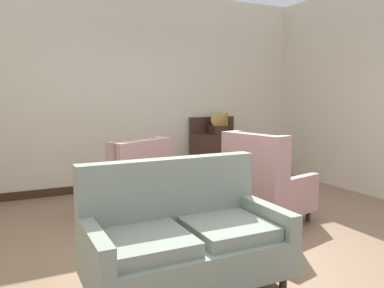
% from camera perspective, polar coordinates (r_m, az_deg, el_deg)
% --- Properties ---
extents(ground, '(8.60, 8.60, 0.00)m').
position_cam_1_polar(ground, '(3.99, 4.43, -15.07)').
color(ground, '#896B51').
extents(wall_back, '(6.30, 0.08, 3.15)m').
position_cam_1_polar(wall_back, '(6.36, -8.91, 7.73)').
color(wall_back, beige).
rests_on(wall_back, ground).
extents(wall_right, '(0.08, 4.06, 3.15)m').
position_cam_1_polar(wall_right, '(6.39, 24.94, 7.14)').
color(wall_right, beige).
rests_on(wall_right, ground).
extents(baseboard_back, '(6.14, 0.03, 0.12)m').
position_cam_1_polar(baseboard_back, '(6.47, -8.50, -5.80)').
color(baseboard_back, '#382319').
rests_on(baseboard_back, ground).
extents(coffee_table, '(0.77, 0.77, 0.50)m').
position_cam_1_polar(coffee_table, '(3.97, 1.36, -9.08)').
color(coffee_table, '#382319').
rests_on(coffee_table, ground).
extents(porcelain_vase, '(0.19, 0.19, 0.32)m').
position_cam_1_polar(porcelain_vase, '(3.91, 1.94, -5.52)').
color(porcelain_vase, brown).
rests_on(porcelain_vase, coffee_table).
extents(settee, '(1.52, 0.81, 1.00)m').
position_cam_1_polar(settee, '(3.09, -1.18, -13.68)').
color(settee, gray).
rests_on(settee, ground).
extents(armchair_near_sideboard, '(0.98, 0.99, 1.08)m').
position_cam_1_polar(armchair_near_sideboard, '(4.71, 10.52, -5.96)').
color(armchair_near_sideboard, tan).
rests_on(armchair_near_sideboard, ground).
extents(armchair_foreground_right, '(1.08, 1.05, 0.98)m').
position_cam_1_polar(armchair_foreground_right, '(4.85, -9.03, -5.75)').
color(armchair_foreground_right, tan).
rests_on(armchair_foreground_right, ground).
extents(sideboard, '(0.87, 0.42, 1.13)m').
position_cam_1_polar(sideboard, '(6.73, 3.68, -1.49)').
color(sideboard, '#382319').
rests_on(sideboard, ground).
extents(gramophone, '(0.36, 0.46, 0.51)m').
position_cam_1_polar(gramophone, '(6.61, 4.47, 3.62)').
color(gramophone, '#382319').
rests_on(gramophone, sideboard).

